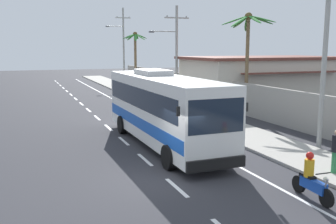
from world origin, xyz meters
TOP-DOWN VIEW (x-y plane):
  - ground_plane at (0.00, 0.00)m, footprint 160.00×160.00m
  - sidewalk_kerb at (6.80, 10.00)m, footprint 3.20×90.00m
  - lane_markings at (2.10, 14.55)m, footprint 3.55×71.00m
  - boundary_wall at (10.60, 14.00)m, footprint 0.24×60.00m
  - coach_bus_foreground at (1.69, 4.85)m, footprint 3.05×11.48m
  - motorcycle_beside_bus at (3.75, -3.76)m, footprint 0.56×1.96m
  - motorcycle_trailing at (3.66, 13.42)m, footprint 0.56×1.96m
  - pedestrian_near_kerb at (6.23, -2.28)m, footprint 0.36×0.36m
  - utility_pole_nearest at (8.72, 1.37)m, footprint 3.13×0.24m
  - utility_pole_mid at (8.65, 20.13)m, footprint 3.87×0.24m
  - utility_pole_far at (8.50, 38.89)m, footprint 3.48×0.24m
  - palm_nearest at (9.17, 35.31)m, footprint 3.35×3.20m
  - palm_second at (11.02, 11.65)m, footprint 4.03×4.03m
  - roadside_building at (15.98, 16.74)m, footprint 14.31×8.77m

SIDE VIEW (x-z plane):
  - ground_plane at x=0.00m, z-range 0.00..0.00m
  - lane_markings at x=2.10m, z-range 0.00..0.01m
  - sidewalk_kerb at x=6.80m, z-range 0.00..0.14m
  - motorcycle_beside_bus at x=3.75m, z-range -0.14..1.43m
  - motorcycle_trailing at x=3.66m, z-range -0.16..1.51m
  - pedestrian_near_kerb at x=6.23m, z-range 0.18..1.89m
  - boundary_wall at x=10.60m, z-range 0.00..2.39m
  - coach_bus_foreground at x=1.69m, z-range 0.08..3.88m
  - roadside_building at x=15.98m, z-range 0.02..4.21m
  - utility_pole_mid at x=8.65m, z-range 0.33..9.14m
  - palm_nearest at x=9.17m, z-range 1.41..8.48m
  - utility_pole_nearest at x=8.72m, z-range 0.32..9.91m
  - utility_pole_far at x=8.50m, z-range 0.32..10.71m
  - palm_second at x=11.02m, z-range 1.93..9.50m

